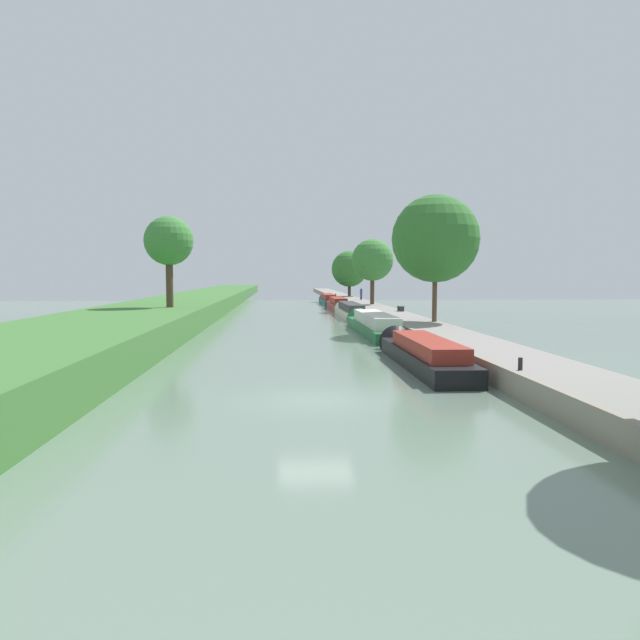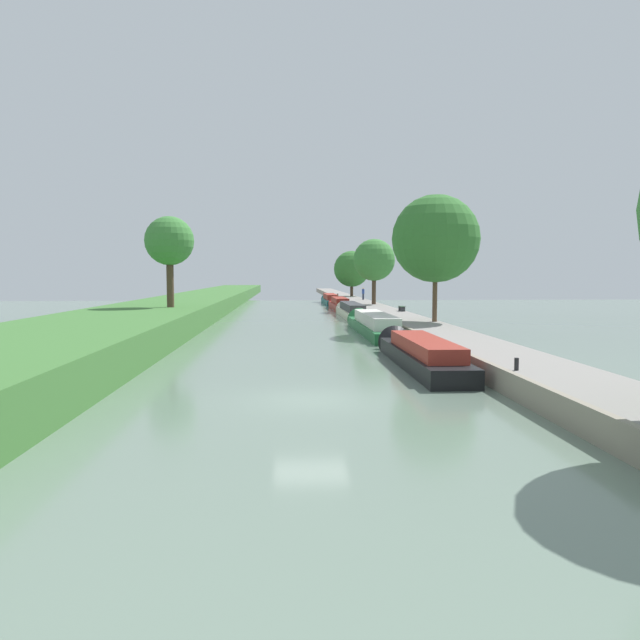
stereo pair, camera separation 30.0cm
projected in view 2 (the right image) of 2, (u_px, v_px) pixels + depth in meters
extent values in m
plane|color=slate|center=(311.00, 400.00, 20.24)|extent=(160.00, 160.00, 0.00)
cube|color=gray|center=(565.00, 386.00, 20.71)|extent=(3.43, 260.00, 0.84)
cube|color=gray|center=(513.00, 385.00, 20.61)|extent=(0.25, 260.00, 0.89)
cube|color=black|center=(422.00, 359.00, 27.50)|extent=(2.01, 11.53, 0.77)
cube|color=maroon|center=(425.00, 345.00, 26.88)|extent=(1.64, 8.07, 0.62)
cone|color=black|center=(396.00, 343.00, 33.84)|extent=(1.91, 1.20, 1.91)
cube|color=#1E6033|center=(374.00, 329.00, 43.24)|extent=(2.13, 15.17, 0.72)
cube|color=silver|center=(375.00, 319.00, 42.42)|extent=(1.75, 10.62, 0.80)
cone|color=#1E6033|center=(360.00, 320.00, 51.42)|extent=(2.02, 1.28, 2.02)
cube|color=beige|center=(351.00, 314.00, 59.82)|extent=(1.81, 14.39, 0.76)
cube|color=#333338|center=(352.00, 307.00, 59.04)|extent=(1.49, 10.07, 0.71)
cone|color=beige|center=(344.00, 309.00, 67.52)|extent=(1.72, 1.09, 1.72)
cube|color=maroon|center=(339.00, 306.00, 73.74)|extent=(1.83, 11.56, 0.78)
cube|color=maroon|center=(340.00, 300.00, 73.11)|extent=(1.50, 8.09, 0.69)
cone|color=maroon|center=(335.00, 304.00, 80.04)|extent=(1.74, 1.10, 1.74)
cube|color=#195B60|center=(330.00, 302.00, 87.21)|extent=(1.83, 13.11, 0.72)
cube|color=maroon|center=(330.00, 297.00, 86.50)|extent=(1.50, 9.18, 0.76)
cone|color=#195B60|center=(327.00, 300.00, 94.28)|extent=(1.74, 1.10, 1.74)
cylinder|color=brown|center=(435.00, 292.00, 43.48)|extent=(0.35, 0.35, 4.27)
sphere|color=#33702D|center=(436.00, 239.00, 43.19)|extent=(6.33, 6.33, 6.33)
cylinder|color=#4C3828|center=(374.00, 288.00, 69.35)|extent=(0.48, 0.48, 3.80)
sphere|color=#3D7F38|center=(374.00, 260.00, 69.11)|extent=(4.83, 4.83, 4.83)
cylinder|color=#4C3828|center=(352.00, 287.00, 95.55)|extent=(0.48, 0.48, 2.78)
sphere|color=#33702D|center=(352.00, 269.00, 95.33)|extent=(5.72, 5.72, 5.72)
cylinder|color=#4C3828|center=(170.00, 281.00, 46.80)|extent=(0.56, 0.56, 4.13)
sphere|color=#3D7F38|center=(169.00, 241.00, 46.56)|extent=(3.81, 3.81, 3.81)
cylinder|color=#282D42|center=(363.00, 297.00, 81.96)|extent=(0.26, 0.26, 0.82)
cylinder|color=#28428E|center=(363.00, 291.00, 81.90)|extent=(0.34, 0.34, 0.62)
sphere|color=tan|center=(363.00, 288.00, 81.87)|extent=(0.22, 0.22, 0.22)
cylinder|color=black|center=(517.00, 364.00, 21.36)|extent=(0.16, 0.16, 0.45)
cylinder|color=black|center=(338.00, 295.00, 94.71)|extent=(0.16, 0.16, 0.45)
cube|color=#333338|center=(403.00, 309.00, 55.69)|extent=(0.40, 0.08, 0.41)
cube|color=#333338|center=(401.00, 309.00, 56.88)|extent=(0.40, 0.08, 0.41)
cube|color=#2D4733|center=(402.00, 306.00, 56.27)|extent=(0.44, 1.50, 0.06)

